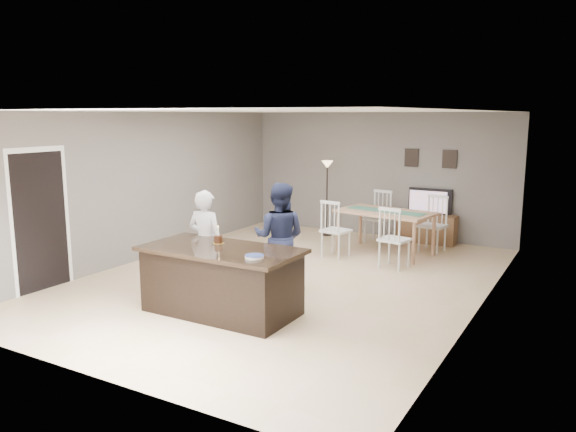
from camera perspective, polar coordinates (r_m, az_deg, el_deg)
The scene contains 14 objects.
floor at distance 9.22m, azimuth -0.01°, elevation -6.43°, with size 8.00×8.00×0.00m, color tan.
room_shell at distance 8.88m, azimuth -0.01°, elevation 3.99°, with size 8.00×8.00×8.00m.
kitchen_island at distance 7.64m, azimuth -6.76°, elevation -6.49°, with size 2.15×1.10×0.90m.
tv_console at distance 12.10m, azimuth 13.92°, elevation -1.23°, with size 1.20×0.40×0.60m, color brown.
television at distance 12.07m, azimuth 14.13°, elevation 1.45°, with size 0.91×0.12×0.53m, color black.
tv_screen_glow at distance 11.99m, azimuth 14.02°, elevation 1.43°, with size 0.78×0.78×0.00m, color orange.
picture_frames at distance 12.11m, azimuth 14.26°, elevation 5.70°, with size 1.10×0.02×0.38m.
doorway at distance 9.22m, azimuth -23.91°, elevation 0.71°, with size 0.00×2.10×2.65m.
woman at distance 8.39m, azimuth -8.35°, elevation -2.69°, with size 0.57×0.38×1.57m, color silver.
man at distance 8.46m, azimuth -0.89°, elevation -2.16°, with size 0.80×0.63×1.66m, color #191E37.
birthday_cake at distance 7.79m, azimuth -7.08°, elevation -2.35°, with size 0.16×0.16×0.24m.
plate_stack at distance 6.96m, azimuth -3.43°, elevation -4.14°, with size 0.24×0.24×0.04m.
dining_table at distance 10.87m, azimuth 9.88°, elevation -0.25°, with size 1.99×2.25×1.09m.
floor_lamp at distance 12.35m, azimuth 4.00°, elevation 3.90°, with size 0.25×0.25×1.66m.
Camera 1 is at (4.38, -7.67, 2.65)m, focal length 35.00 mm.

